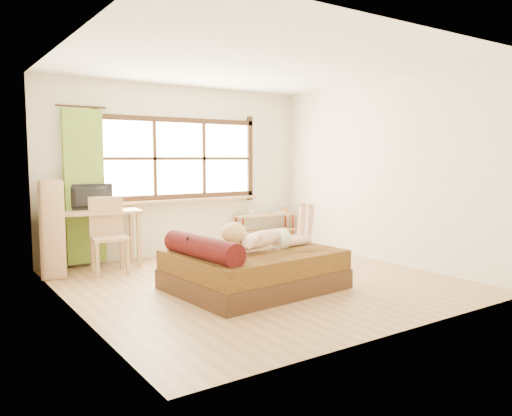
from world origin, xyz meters
TOP-DOWN VIEW (x-y plane):
  - floor at (0.00, 0.00)m, footprint 4.50×4.50m
  - ceiling at (0.00, 0.00)m, footprint 4.50×4.50m
  - wall_back at (0.00, 2.25)m, footprint 4.50×0.00m
  - wall_front at (0.00, -2.25)m, footprint 4.50×0.00m
  - wall_left at (-2.25, 0.00)m, footprint 0.00×4.50m
  - wall_right at (2.25, 0.00)m, footprint 0.00×4.50m
  - window at (0.00, 2.22)m, footprint 2.80×0.16m
  - curtain at (-1.55, 2.13)m, footprint 0.55×0.10m
  - bed at (-0.28, -0.25)m, footprint 1.97×1.63m
  - woman at (-0.08, -0.30)m, footprint 1.33×0.47m
  - kitten at (-0.95, -0.15)m, footprint 0.29×0.13m
  - desk at (-1.51, 1.95)m, footprint 1.38×0.77m
  - monitor at (-1.51, 2.00)m, footprint 0.65×0.17m
  - chair at (-1.40, 1.59)m, footprint 0.52×0.52m
  - pipe_shelf at (1.58, 2.07)m, footprint 1.16×0.32m
  - cup at (1.27, 2.07)m, footprint 0.12×0.12m
  - book at (1.77, 2.07)m, footprint 0.17×0.23m
  - bookshelf at (-2.08, 1.77)m, footprint 0.41×0.60m

SIDE VIEW (x-z plane):
  - floor at x=0.00m, z-range 0.00..0.00m
  - bed at x=-0.28m, z-range -0.10..0.60m
  - pipe_shelf at x=1.58m, z-range 0.10..0.75m
  - chair at x=-1.40m, z-range 0.06..1.09m
  - kitten at x=-0.95m, z-range 0.46..0.69m
  - book at x=1.77m, z-range 0.58..0.59m
  - cup at x=1.27m, z-range 0.58..0.67m
  - bookshelf at x=-2.08m, z-range 0.01..1.27m
  - desk at x=-1.51m, z-range 0.30..1.12m
  - woman at x=-0.08m, z-range 0.46..1.02m
  - monitor at x=-1.51m, z-range 0.82..1.19m
  - curtain at x=-1.55m, z-range 0.05..2.25m
  - wall_back at x=0.00m, z-range -0.90..3.60m
  - wall_front at x=0.00m, z-range -0.90..3.60m
  - wall_left at x=-2.25m, z-range -0.90..3.60m
  - wall_right at x=2.25m, z-range -0.90..3.60m
  - window at x=0.00m, z-range 0.78..2.24m
  - ceiling at x=0.00m, z-range 2.70..2.70m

